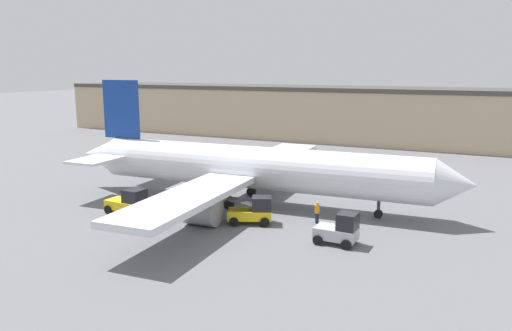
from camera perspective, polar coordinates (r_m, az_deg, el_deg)
The scene contains 7 objects.
ground_plane at distance 45.71m, azimuth 0.00°, elevation -4.45°, with size 400.00×400.00×0.00m, color slate.
terminal_building at distance 89.41m, azimuth 4.95°, elevation 6.14°, with size 93.34×13.28×9.09m.
airplane at distance 45.29m, azimuth -1.10°, elevation -0.28°, with size 37.98×35.10×11.08m.
ground_crew_worker at distance 40.28m, azimuth 7.01°, elevation -5.28°, with size 0.39×0.39×1.79m.
baggage_tug at distance 35.84m, azimuth 9.56°, elevation -7.25°, with size 2.96×2.05×2.36m.
belt_loader_truck at distance 39.94m, azimuth -0.32°, elevation -5.19°, with size 3.83×3.01×2.21m.
pushback_tug at distance 43.86m, azimuth -14.30°, elevation -4.07°, with size 3.63×2.26×2.23m.
Camera 1 is at (19.13, -39.65, 12.28)m, focal length 35.00 mm.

